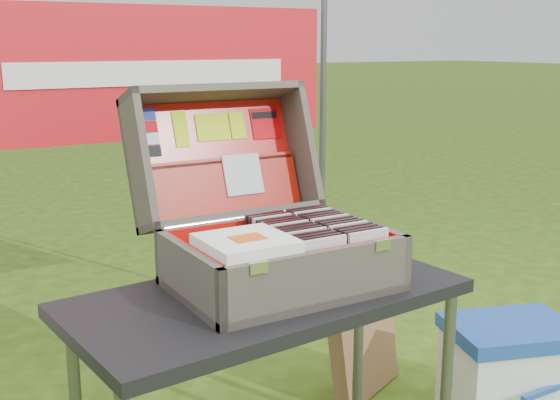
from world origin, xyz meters
TOP-DOWN VIEW (x-y plane):
  - table_top at (-0.11, -0.03)m, footprint 1.19×0.67m
  - table_leg_fr at (0.41, -0.26)m, footprint 0.04×0.04m
  - table_leg_br at (0.41, 0.20)m, footprint 0.04×0.04m
  - suitcase at (-0.05, 0.04)m, footprint 0.62×0.60m
  - suitcase_base_bottom at (-0.05, -0.02)m, footprint 0.62×0.44m
  - suitcase_base_wall_front at (-0.05, -0.23)m, footprint 0.62×0.02m
  - suitcase_base_wall_back at (-0.05, 0.19)m, footprint 0.62×0.02m
  - suitcase_base_wall_left at (-0.35, -0.02)m, footprint 0.02×0.44m
  - suitcase_base_wall_right at (0.25, -0.02)m, footprint 0.02×0.44m
  - suitcase_liner_floor at (-0.05, -0.02)m, footprint 0.57×0.39m
  - suitcase_latch_left at (-0.25, -0.24)m, footprint 0.05×0.01m
  - suitcase_latch_right at (0.15, -0.24)m, footprint 0.05×0.01m
  - suitcase_hinge at (-0.05, 0.20)m, footprint 0.55×0.02m
  - suitcase_lid_back at (-0.05, 0.42)m, footprint 0.62×0.17m
  - suitcase_lid_rim_far at (-0.05, 0.42)m, footprint 0.62×0.16m
  - suitcase_lid_rim_near at (-0.05, 0.28)m, footprint 0.62×0.16m
  - suitcase_lid_rim_left at (-0.35, 0.35)m, footprint 0.02×0.30m
  - suitcase_lid_rim_right at (0.25, 0.35)m, footprint 0.02×0.30m
  - suitcase_lid_liner at (-0.05, 0.40)m, footprint 0.56×0.13m
  - suitcase_liner_wall_front at (-0.05, -0.21)m, footprint 0.57×0.01m
  - suitcase_liner_wall_back at (-0.05, 0.17)m, footprint 0.57×0.01m
  - suitcase_liner_wall_left at (-0.33, -0.02)m, footprint 0.01×0.39m
  - suitcase_liner_wall_right at (0.23, -0.02)m, footprint 0.01×0.39m
  - suitcase_lid_pocket at (-0.05, 0.35)m, footprint 0.55×0.09m
  - suitcase_pocket_edge at (-0.05, 0.37)m, footprint 0.54×0.03m
  - suitcase_pocket_cd at (0.02, 0.34)m, footprint 0.14×0.06m
  - lid_sticker_cc_a at (-0.28, 0.45)m, footprint 0.06×0.02m
  - lid_sticker_cc_b at (-0.28, 0.44)m, footprint 0.06×0.02m
  - lid_sticker_cc_c at (-0.28, 0.42)m, footprint 0.06×0.02m
  - lid_sticker_cc_d at (-0.28, 0.41)m, footprint 0.06×0.02m
  - lid_card_neon_tall at (-0.17, 0.43)m, footprint 0.05×0.04m
  - lid_card_neon_main at (-0.05, 0.43)m, footprint 0.12×0.03m
  - lid_card_neon_small at (0.04, 0.43)m, footprint 0.06×0.03m
  - lid_sticker_band at (0.15, 0.43)m, footprint 0.11×0.04m
  - lid_sticker_band_bar at (0.15, 0.44)m, footprint 0.10×0.01m
  - cd_left_0 at (-0.01, -0.19)m, footprint 0.14×0.01m
  - cd_left_1 at (-0.01, -0.17)m, footprint 0.14×0.01m
  - cd_left_2 at (-0.01, -0.14)m, footprint 0.14×0.01m
  - cd_left_3 at (-0.01, -0.12)m, footprint 0.14×0.01m
  - cd_left_4 at (-0.01, -0.10)m, footprint 0.14×0.01m
  - cd_left_5 at (-0.01, -0.07)m, footprint 0.14×0.01m
  - cd_left_6 at (-0.01, -0.05)m, footprint 0.14×0.01m
  - cd_left_7 at (-0.01, -0.02)m, footprint 0.14×0.01m
  - cd_left_8 at (-0.01, 0.00)m, footprint 0.14×0.01m
  - cd_left_9 at (-0.01, 0.03)m, footprint 0.14×0.01m
  - cd_left_10 at (-0.01, 0.05)m, footprint 0.14×0.01m
  - cd_left_11 at (-0.01, 0.07)m, footprint 0.14×0.01m
  - cd_left_12 at (-0.01, 0.10)m, footprint 0.14×0.01m
  - cd_left_13 at (-0.01, 0.12)m, footprint 0.14×0.01m
  - cd_left_14 at (-0.01, 0.15)m, footprint 0.14×0.01m
  - cd_right_0 at (0.14, -0.19)m, footprint 0.14×0.01m
  - cd_right_1 at (0.14, -0.17)m, footprint 0.14×0.01m
  - cd_right_2 at (0.14, -0.14)m, footprint 0.14×0.01m
  - cd_right_3 at (0.14, -0.12)m, footprint 0.14×0.01m
  - cd_right_4 at (0.14, -0.10)m, footprint 0.14×0.01m
  - cd_right_5 at (0.14, -0.07)m, footprint 0.14×0.01m
  - cd_right_6 at (0.14, -0.05)m, footprint 0.14×0.01m
  - cd_right_7 at (0.14, -0.02)m, footprint 0.14×0.01m
  - cd_right_8 at (0.14, 0.00)m, footprint 0.14×0.01m
  - cd_right_9 at (0.14, 0.03)m, footprint 0.14×0.01m
  - cd_right_10 at (0.14, 0.05)m, footprint 0.14×0.01m
  - cd_right_11 at (0.14, 0.07)m, footprint 0.14×0.01m
  - cd_right_12 at (0.14, 0.10)m, footprint 0.14×0.01m
  - cd_right_13 at (0.14, 0.12)m, footprint 0.14×0.01m
  - cd_right_14 at (0.14, 0.15)m, footprint 0.14×0.01m
  - songbook_0 at (-0.21, -0.10)m, footprint 0.23×0.23m
  - songbook_1 at (-0.21, -0.10)m, footprint 0.23×0.23m
  - songbook_2 at (-0.21, -0.10)m, footprint 0.23×0.23m
  - songbook_3 at (-0.21, -0.10)m, footprint 0.23×0.23m
  - songbook_4 at (-0.21, -0.10)m, footprint 0.23×0.23m
  - songbook_5 at (-0.21, -0.10)m, footprint 0.23×0.23m
  - songbook_graphic at (-0.21, -0.11)m, footprint 0.09×0.07m
  - cooler at (0.93, -0.05)m, footprint 0.54×0.47m
  - cooler_body at (0.93, -0.05)m, footprint 0.51×0.45m
  - cooler_lid at (0.93, -0.05)m, footprint 0.54×0.47m
  - cooler_handle at (0.93, -0.24)m, footprint 0.27×0.02m
  - cardboard_box at (0.61, 0.42)m, footprint 0.44×0.29m
  - banner_post_right at (0.85, 1.10)m, footprint 0.03×0.03m
  - banner at (0.00, 1.09)m, footprint 1.60×0.02m
  - banner_text at (0.00, 1.08)m, footprint 1.20×0.00m

SIDE VIEW (x-z plane):
  - cooler_body at x=0.93m, z-range 0.00..0.35m
  - cooler at x=0.93m, z-range 0.00..0.40m
  - cooler_handle at x=0.93m, z-range 0.21..0.23m
  - cardboard_box at x=0.61m, z-range 0.00..0.45m
  - table_leg_fr at x=0.41m, z-range 0.00..0.68m
  - table_leg_br at x=0.41m, z-range 0.00..0.68m
  - cooler_lid at x=0.93m, z-range 0.35..0.40m
  - table_top at x=-0.11m, z-range 0.68..0.72m
  - suitcase_base_bottom at x=-0.05m, z-range 0.72..0.74m
  - suitcase_liner_floor at x=-0.05m, z-range 0.74..0.75m
  - suitcase_base_wall_front at x=-0.05m, z-range 0.72..0.88m
  - suitcase_base_wall_back at x=-0.05m, z-range 0.72..0.88m
  - suitcase_base_wall_left at x=-0.35m, z-range 0.72..0.88m
  - suitcase_base_wall_right at x=0.25m, z-range 0.72..0.88m
  - suitcase_liner_wall_front at x=-0.05m, z-range 0.74..0.88m
  - suitcase_liner_wall_back at x=-0.05m, z-range 0.74..0.88m
  - suitcase_liner_wall_left at x=-0.33m, z-range 0.74..0.88m
  - suitcase_liner_wall_right at x=0.23m, z-range 0.74..0.88m
  - cd_left_0 at x=-0.01m, z-range 0.75..0.90m
  - cd_left_1 at x=-0.01m, z-range 0.75..0.90m
  - cd_left_2 at x=-0.01m, z-range 0.75..0.90m
  - cd_left_3 at x=-0.01m, z-range 0.75..0.90m
  - cd_left_4 at x=-0.01m, z-range 0.75..0.90m
  - cd_left_5 at x=-0.01m, z-range 0.75..0.90m
  - cd_left_6 at x=-0.01m, z-range 0.75..0.90m
  - cd_left_7 at x=-0.01m, z-range 0.75..0.90m
  - cd_left_8 at x=-0.01m, z-range 0.75..0.90m
  - cd_left_9 at x=-0.01m, z-range 0.75..0.90m
  - cd_left_10 at x=-0.01m, z-range 0.75..0.90m
  - cd_left_11 at x=-0.01m, z-range 0.75..0.90m
  - cd_left_12 at x=-0.01m, z-range 0.75..0.90m
  - cd_left_13 at x=-0.01m, z-range 0.75..0.90m
  - cd_left_14 at x=-0.01m, z-range 0.75..0.90m
  - cd_right_0 at x=0.14m, z-range 0.75..0.90m
  - cd_right_1 at x=0.14m, z-range 0.75..0.90m
  - cd_right_2 at x=0.14m, z-range 0.75..0.90m
  - cd_right_3 at x=0.14m, z-range 0.75..0.90m
  - cd_right_4 at x=0.14m, z-range 0.75..0.90m
  - cd_right_5 at x=0.14m, z-range 0.75..0.90m
  - cd_right_6 at x=0.14m, z-range 0.75..0.90m
  - cd_right_7 at x=0.14m, z-range 0.75..0.90m
  - cd_right_8 at x=0.14m, z-range 0.75..0.90m
  - cd_right_9 at x=0.14m, z-range 0.75..0.90m
  - cd_right_10 at x=0.14m, z-range 0.75..0.90m
  - cd_right_11 at x=0.14m, z-range 0.75..0.90m
  - cd_right_12 at x=0.14m, z-range 0.75..0.90m
  - cd_right_13 at x=0.14m, z-range 0.75..0.90m
  - cd_right_14 at x=0.14m, z-range 0.75..0.90m
  - banner_post_right at x=0.85m, z-range 0.00..1.70m
  - suitcase_lid_rim_near at x=-0.05m, z-range 0.83..0.90m
  - suitcase_latch_left at x=-0.25m, z-range 0.86..0.89m
  - suitcase_latch_right at x=0.15m, z-range 0.86..0.89m
  - suitcase_hinge at x=-0.05m, z-range 0.87..0.89m
  - songbook_0 at x=-0.21m, z-range 0.88..0.89m
  - songbook_1 at x=-0.21m, z-range 0.89..0.89m
  - songbook_2 at x=-0.21m, z-range 0.89..0.90m
  - songbook_3 at x=-0.21m, z-range 0.90..0.90m
  - songbook_4 at x=-0.21m, z-range 0.90..0.91m
  - songbook_5 at x=-0.21m, z-range 0.91..0.91m
  - songbook_graphic at x=-0.21m, z-range 0.91..0.91m
  - suitcase_lid_pocket at x=-0.05m, z-range 0.86..1.04m
  - suitcase_pocket_cd at x=0.02m, z-range 0.92..1.06m
  - suitcase at x=-0.05m, z-range 0.72..1.27m
  - suitcase_pocket_edge at x=-0.05m, z-range 1.03..1.05m
  - suitcase_lid_back at x=-0.05m, z-range 0.83..1.25m
  - suitcase_lid_liner at x=-0.05m, z-range 0.86..1.23m
  - suitcase_lid_rim_left at x=-0.35m, z-range 0.83..1.30m
  - suitcase_lid_rim_right at x=0.25m, z-range 0.83..1.30m
  - lid_sticker_cc_d at x=-0.28m, z-range 1.07..1.10m
  - lid_sticker_cc_c at x=-0.28m, z-range 1.10..1.14m
  - lid_card_neon_tall at x=-0.17m, z-range 1.09..1.20m
  - lid_card_neon_main at x=-0.05m, z-range 1.10..1.19m
  - lid_card_neon_small at x=0.04m, z-range 1.10..1.19m
  - lid_sticker_band at x=0.15m, z-range 1.09..1.20m
  - lid_sticker_cc_b at x=-0.28m, z-range 1.14..1.18m
  - lid_sticker_band_bar at x=0.15m, z-range 1.16..1.19m
  - lid_sticker_cc_a at x=-0.28m, z-range 1.18..1.22m
  - suitcase_lid_rim_far at x=-0.05m, z-range 1.22..1.30m
  - banner at x=0.00m, z-range 1.02..1.58m
  - banner_text at x=0.00m, z-range 1.25..1.35m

